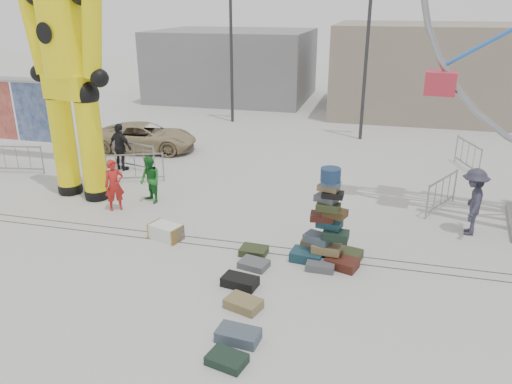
% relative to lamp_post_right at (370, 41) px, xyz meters
% --- Properties ---
extents(ground, '(90.00, 90.00, 0.00)m').
position_rel_lamp_post_right_xyz_m(ground, '(-3.09, -13.00, -4.48)').
color(ground, '#9E9E99').
rests_on(ground, ground).
extents(track_line_near, '(40.00, 0.04, 0.01)m').
position_rel_lamp_post_right_xyz_m(track_line_near, '(-3.09, -12.40, -4.48)').
color(track_line_near, '#47443F').
rests_on(track_line_near, ground).
extents(track_line_far, '(40.00, 0.04, 0.01)m').
position_rel_lamp_post_right_xyz_m(track_line_far, '(-3.09, -12.00, -4.48)').
color(track_line_far, '#47443F').
rests_on(track_line_far, ground).
extents(building_right, '(12.00, 8.00, 5.00)m').
position_rel_lamp_post_right_xyz_m(building_right, '(3.91, 7.00, -1.98)').
color(building_right, gray).
rests_on(building_right, ground).
extents(building_left, '(10.00, 8.00, 4.40)m').
position_rel_lamp_post_right_xyz_m(building_left, '(-9.09, 9.00, -2.28)').
color(building_left, gray).
rests_on(building_left, ground).
extents(lamp_post_right, '(1.41, 0.25, 8.00)m').
position_rel_lamp_post_right_xyz_m(lamp_post_right, '(0.00, 0.00, 0.00)').
color(lamp_post_right, '#2D2D30').
rests_on(lamp_post_right, ground).
extents(lamp_post_left, '(1.41, 0.25, 8.00)m').
position_rel_lamp_post_right_xyz_m(lamp_post_left, '(-7.00, 2.00, 0.00)').
color(lamp_post_left, '#2D2D30').
rests_on(lamp_post_left, ground).
extents(suitcase_tower, '(1.83, 1.54, 2.49)m').
position_rel_lamp_post_right_xyz_m(suitcase_tower, '(-0.21, -12.40, -3.79)').
color(suitcase_tower, '#173A46').
rests_on(suitcase_tower, ground).
extents(crash_test_dummy, '(3.21, 1.41, 8.05)m').
position_rel_lamp_post_right_xyz_m(crash_test_dummy, '(-8.73, -9.91, -0.24)').
color(crash_test_dummy, black).
rests_on(crash_test_dummy, ground).
extents(banner_scaffold, '(4.57, 0.78, 3.30)m').
position_rel_lamp_post_right_xyz_m(banner_scaffold, '(-13.73, -6.66, -2.00)').
color(banner_scaffold, gray).
rests_on(banner_scaffold, ground).
extents(steamer_trunk, '(1.01, 0.77, 0.42)m').
position_rel_lamp_post_right_xyz_m(steamer_trunk, '(-4.67, -12.27, -4.27)').
color(steamer_trunk, silver).
rests_on(steamer_trunk, ground).
extents(row_case_0, '(0.71, 0.56, 0.20)m').
position_rel_lamp_post_right_xyz_m(row_case_0, '(-2.08, -12.55, -4.38)').
color(row_case_0, '#2F381C').
rests_on(row_case_0, ground).
extents(row_case_1, '(0.79, 0.66, 0.17)m').
position_rel_lamp_post_right_xyz_m(row_case_1, '(-1.91, -13.20, -4.40)').
color(row_case_1, '#525359').
rests_on(row_case_1, ground).
extents(row_case_2, '(0.89, 0.61, 0.23)m').
position_rel_lamp_post_right_xyz_m(row_case_2, '(-2.00, -14.12, -4.37)').
color(row_case_2, black).
rests_on(row_case_2, ground).
extents(row_case_3, '(0.88, 0.72, 0.21)m').
position_rel_lamp_post_right_xyz_m(row_case_3, '(-1.68, -14.96, -4.37)').
color(row_case_3, olive).
rests_on(row_case_3, ground).
extents(row_case_4, '(0.88, 0.57, 0.23)m').
position_rel_lamp_post_right_xyz_m(row_case_4, '(-1.48, -16.04, -4.36)').
color(row_case_4, '#42505E').
rests_on(row_case_4, ground).
extents(row_case_5, '(0.80, 0.64, 0.18)m').
position_rel_lamp_post_right_xyz_m(row_case_5, '(-1.49, -16.73, -4.39)').
color(row_case_5, black).
rests_on(row_case_5, ground).
extents(barricade_dummy_a, '(1.99, 0.43, 1.10)m').
position_rel_lamp_post_right_xyz_m(barricade_dummy_a, '(-12.47, -8.44, -3.93)').
color(barricade_dummy_a, gray).
rests_on(barricade_dummy_a, ground).
extents(barricade_dummy_b, '(1.96, 0.61, 1.10)m').
position_rel_lamp_post_right_xyz_m(barricade_dummy_b, '(-8.37, -6.92, -3.93)').
color(barricade_dummy_b, gray).
rests_on(barricade_dummy_b, ground).
extents(barricade_dummy_c, '(1.89, 0.84, 1.10)m').
position_rel_lamp_post_right_xyz_m(barricade_dummy_c, '(-7.63, -8.27, -3.93)').
color(barricade_dummy_c, gray).
rests_on(barricade_dummy_c, ground).
extents(barricade_wheel_front, '(1.05, 1.80, 1.10)m').
position_rel_lamp_post_right_xyz_m(barricade_wheel_front, '(2.87, -8.21, -3.93)').
color(barricade_wheel_front, gray).
rests_on(barricade_wheel_front, ground).
extents(barricade_wheel_back, '(0.72, 1.93, 1.10)m').
position_rel_lamp_post_right_xyz_m(barricade_wheel_back, '(4.21, -3.62, -3.93)').
color(barricade_wheel_back, gray).
rests_on(barricade_wheel_back, ground).
extents(pedestrian_red, '(0.71, 0.68, 1.64)m').
position_rel_lamp_post_right_xyz_m(pedestrian_red, '(-7.05, -10.74, -3.66)').
color(pedestrian_red, '#AE1D18').
rests_on(pedestrian_red, ground).
extents(pedestrian_green, '(0.95, 0.90, 1.54)m').
position_rel_lamp_post_right_xyz_m(pedestrian_green, '(-6.25, -9.88, -3.71)').
color(pedestrian_green, '#1B6E24').
rests_on(pedestrian_green, ground).
extents(pedestrian_black, '(1.16, 0.75, 1.84)m').
position_rel_lamp_post_right_xyz_m(pedestrian_black, '(-8.81, -7.10, -3.56)').
color(pedestrian_black, black).
rests_on(pedestrian_black, ground).
extents(pedestrian_grey, '(0.86, 1.32, 1.92)m').
position_rel_lamp_post_right_xyz_m(pedestrian_grey, '(3.50, -9.80, -3.52)').
color(pedestrian_grey, '#2B2A38').
rests_on(pedestrian_grey, ground).
extents(parked_suv, '(4.71, 2.74, 1.23)m').
position_rel_lamp_post_right_xyz_m(parked_suv, '(-9.13, -4.43, -3.87)').
color(parked_suv, tan).
rests_on(parked_suv, ground).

